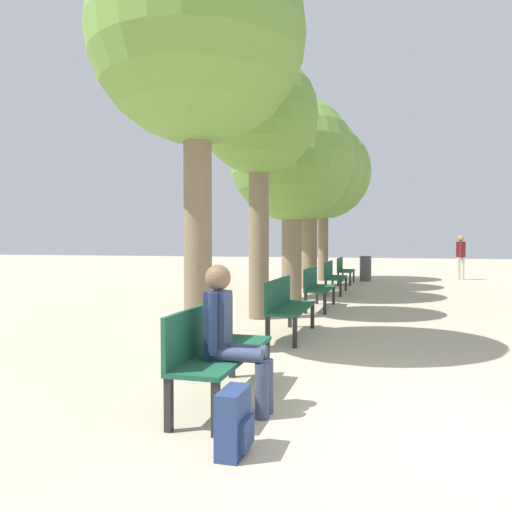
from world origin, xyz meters
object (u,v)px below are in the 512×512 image
at_px(person_seated, 231,334).
at_px(bench_row_4, 344,268).
at_px(bench_row_1, 286,302).
at_px(bench_row_2, 316,285).
at_px(tree_row_1, 259,119).
at_px(tree_row_3, 310,168).
at_px(backpack, 234,422).
at_px(trash_bin, 365,269).
at_px(bench_row_3, 333,275).
at_px(tree_row_0, 197,37).
at_px(pedestrian_near, 461,254).
at_px(tree_row_4, 323,173).
at_px(tree_row_2, 292,161).
at_px(bench_row_0, 216,345).

bearing_deg(person_seated, bench_row_4, 91.02).
height_order(bench_row_1, bench_row_2, same).
bearing_deg(tree_row_1, tree_row_3, 90.00).
relative_size(bench_row_2, backpack, 3.71).
distance_m(bench_row_1, bench_row_4, 9.91).
xyz_separation_m(tree_row_3, trash_bin, (1.57, 3.40, -3.33)).
bearing_deg(bench_row_2, tree_row_3, 100.96).
relative_size(bench_row_3, tree_row_0, 0.30).
bearing_deg(backpack, bench_row_1, 96.87).
distance_m(bench_row_1, bench_row_2, 3.30).
xyz_separation_m(tree_row_0, pedestrian_near, (5.09, 14.42, -3.21)).
distance_m(tree_row_0, tree_row_4, 12.71).
bearing_deg(pedestrian_near, tree_row_2, -122.66).
distance_m(tree_row_2, pedestrian_near, 9.77).
bearing_deg(tree_row_1, tree_row_4, 90.00).
relative_size(bench_row_4, tree_row_4, 0.29).
height_order(bench_row_2, backpack, bench_row_2).
xyz_separation_m(bench_row_3, trash_bin, (0.69, 4.66, -0.07)).
height_order(tree_row_3, person_seated, tree_row_3).
height_order(bench_row_4, trash_bin, trash_bin).
bearing_deg(tree_row_4, pedestrian_near, 18.58).
xyz_separation_m(bench_row_3, person_seated, (0.24, -10.18, 0.16)).
bearing_deg(tree_row_3, bench_row_4, 66.61).
height_order(bench_row_2, person_seated, person_seated).
xyz_separation_m(backpack, pedestrian_near, (3.67, 17.27, 0.76)).
distance_m(tree_row_3, backpack, 12.83).
bearing_deg(bench_row_0, tree_row_4, 93.49).
relative_size(bench_row_0, bench_row_2, 1.00).
height_order(tree_row_0, tree_row_2, tree_row_0).
relative_size(bench_row_4, tree_row_1, 0.34).
relative_size(bench_row_0, trash_bin, 1.85).
relative_size(bench_row_1, bench_row_2, 1.00).
distance_m(backpack, pedestrian_near, 17.67).
relative_size(bench_row_0, tree_row_3, 0.31).
relative_size(bench_row_4, backpack, 3.71).
distance_m(bench_row_4, tree_row_1, 8.96).
distance_m(tree_row_1, pedestrian_near, 12.68).
xyz_separation_m(bench_row_2, tree_row_4, (-0.88, 7.87, 3.54)).
xyz_separation_m(tree_row_3, pedestrian_near, (5.09, 5.02, -2.81)).
height_order(bench_row_4, tree_row_3, tree_row_3).
bearing_deg(bench_row_0, tree_row_3, 94.52).
distance_m(tree_row_1, trash_bin, 10.33).
bearing_deg(pedestrian_near, backpack, -102.01).
bearing_deg(bench_row_4, bench_row_2, -90.00).
bearing_deg(tree_row_3, backpack, -83.43).
relative_size(tree_row_1, tree_row_3, 0.92).
relative_size(bench_row_1, trash_bin, 1.85).
xyz_separation_m(bench_row_1, tree_row_2, (-0.88, 4.95, 3.04)).
distance_m(bench_row_0, tree_row_3, 11.67).
height_order(bench_row_1, tree_row_3, tree_row_3).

